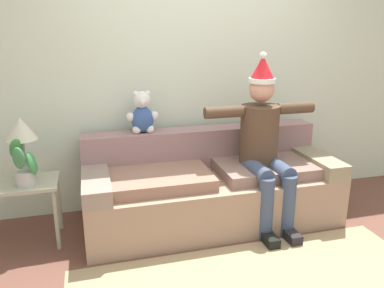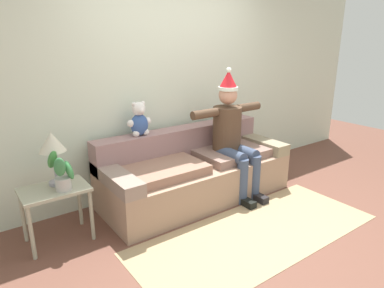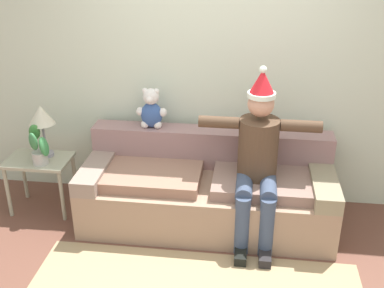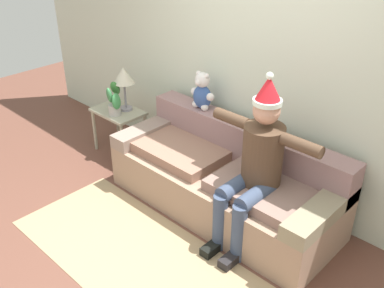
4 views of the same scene
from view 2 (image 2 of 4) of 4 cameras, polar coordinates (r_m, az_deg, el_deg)
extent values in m
plane|color=brown|center=(3.54, 10.64, -14.38)|extent=(10.00, 10.00, 0.00)
cube|color=silver|center=(4.24, -3.80, 10.66)|extent=(7.00, 0.10, 2.70)
cube|color=#A17F68|center=(4.08, 0.82, -6.09)|extent=(2.24, 0.88, 0.44)
cube|color=gray|center=(4.19, -1.78, 0.33)|extent=(2.24, 0.24, 0.36)
cube|color=gray|center=(3.51, -12.53, -5.52)|extent=(0.22, 0.88, 0.14)
cube|color=gray|center=(4.62, 10.91, 0.21)|extent=(0.22, 0.88, 0.14)
cube|color=#956D59|center=(3.68, -4.99, -4.33)|extent=(0.89, 0.62, 0.10)
cube|color=#8B6D61|center=(4.25, 6.69, -1.37)|extent=(0.89, 0.62, 0.10)
cylinder|color=#503928|center=(4.14, 5.82, 2.62)|extent=(0.34, 0.34, 0.52)
sphere|color=tan|center=(4.06, 6.00, 8.09)|extent=(0.22, 0.22, 0.22)
cylinder|color=white|center=(4.04, 6.03, 9.17)|extent=(0.23, 0.23, 0.04)
cone|color=red|center=(4.03, 6.08, 10.71)|extent=(0.21, 0.21, 0.20)
sphere|color=white|center=(4.02, 6.13, 12.13)|extent=(0.06, 0.06, 0.06)
cylinder|color=#3E4B66|center=(4.01, 6.53, -1.79)|extent=(0.14, 0.40, 0.14)
cylinder|color=#3E4B66|center=(3.97, 8.35, -6.21)|extent=(0.13, 0.13, 0.54)
cube|color=black|center=(4.02, 9.01, -9.54)|extent=(0.10, 0.24, 0.08)
cylinder|color=#3E4B66|center=(4.14, 8.59, -1.25)|extent=(0.14, 0.40, 0.14)
cylinder|color=#3E4B66|center=(4.10, 10.37, -5.51)|extent=(0.13, 0.13, 0.54)
cube|color=black|center=(4.15, 11.00, -8.75)|extent=(0.10, 0.24, 0.08)
cylinder|color=#503928|center=(3.87, 2.14, 5.02)|extent=(0.34, 0.10, 0.10)
cylinder|color=#503928|center=(4.32, 9.31, 6.10)|extent=(0.34, 0.10, 0.10)
ellipsoid|color=#365699|center=(3.84, -8.74, 3.18)|extent=(0.20, 0.16, 0.24)
sphere|color=white|center=(3.80, -8.86, 5.81)|extent=(0.15, 0.15, 0.15)
sphere|color=white|center=(3.75, -8.43, 5.52)|extent=(0.07, 0.07, 0.07)
sphere|color=white|center=(3.76, -9.61, 6.49)|extent=(0.05, 0.05, 0.05)
sphere|color=white|center=(3.81, -8.19, 6.69)|extent=(0.05, 0.05, 0.05)
sphere|color=white|center=(3.78, -10.17, 3.38)|extent=(0.08, 0.08, 0.08)
sphere|color=white|center=(3.81, -9.27, 1.71)|extent=(0.08, 0.08, 0.08)
sphere|color=white|center=(3.88, -7.38, 3.84)|extent=(0.08, 0.08, 0.08)
sphere|color=white|center=(3.86, -7.68, 2.00)|extent=(0.08, 0.08, 0.08)
cube|color=#A7A58C|center=(3.38, -21.93, -7.09)|extent=(0.59, 0.40, 0.03)
cylinder|color=#A7A58C|center=(3.30, -25.13, -13.30)|extent=(0.04, 0.04, 0.50)
cylinder|color=#A7A58C|center=(3.40, -16.33, -11.30)|extent=(0.04, 0.04, 0.50)
cylinder|color=#A7A58C|center=(3.60, -26.25, -10.83)|extent=(0.04, 0.04, 0.50)
cylinder|color=#A7A58C|center=(3.69, -18.18, -9.10)|extent=(0.04, 0.04, 0.50)
cylinder|color=#938F9C|center=(3.45, -21.54, -6.00)|extent=(0.14, 0.14, 0.03)
cylinder|color=gray|center=(3.39, -21.84, -3.48)|extent=(0.02, 0.02, 0.29)
cone|color=beige|center=(3.32, -22.30, 0.35)|extent=(0.24, 0.24, 0.18)
cylinder|color=#B5B3AE|center=(3.28, -20.58, -6.22)|extent=(0.14, 0.14, 0.12)
ellipsoid|color=#3A8748|center=(3.24, -19.74, -4.10)|extent=(0.12, 0.13, 0.20)
ellipsoid|color=#3A7F3A|center=(3.25, -22.19, -2.40)|extent=(0.13, 0.17, 0.20)
ellipsoid|color=#3A814A|center=(3.18, -21.14, -3.59)|extent=(0.12, 0.13, 0.20)
cube|color=tan|center=(3.53, 10.78, -14.40)|extent=(2.55, 1.04, 0.01)
camera|label=1|loc=(1.23, 54.69, 2.19)|focal=35.74mm
camera|label=3|loc=(2.77, 75.06, 19.60)|focal=44.69mm
camera|label=4|loc=(4.51, 54.29, 21.06)|focal=41.61mm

